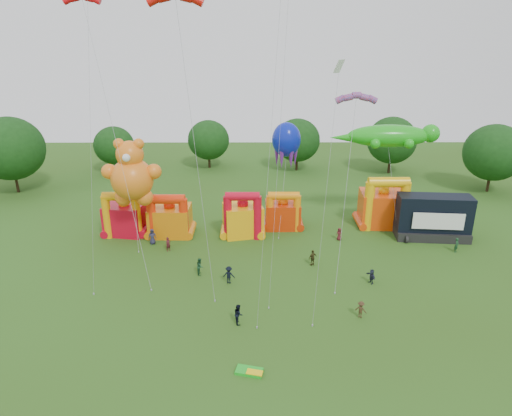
{
  "coord_description": "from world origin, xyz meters",
  "views": [
    {
      "loc": [
        0.09,
        -26.03,
        23.54
      ],
      "look_at": [
        0.31,
        18.0,
        6.87
      ],
      "focal_mm": 32.0,
      "sensor_mm": 36.0,
      "label": 1
    }
  ],
  "objects_px": {
    "teddy_bear_kite": "(132,177)",
    "spectator_0": "(152,237)",
    "stage_trailer": "(433,218)",
    "octopus_kite": "(284,171)",
    "gecko_kite": "(390,155)",
    "bouncy_castle_2": "(243,218)",
    "spectator_4": "(313,258)",
    "bouncy_castle_0": "(125,217)"
  },
  "relations": [
    {
      "from": "teddy_bear_kite",
      "to": "bouncy_castle_2",
      "type": "bearing_deg",
      "value": 14.17
    },
    {
      "from": "bouncy_castle_2",
      "to": "teddy_bear_kite",
      "type": "relative_size",
      "value": 0.46
    },
    {
      "from": "stage_trailer",
      "to": "octopus_kite",
      "type": "height_order",
      "value": "octopus_kite"
    },
    {
      "from": "spectator_4",
      "to": "bouncy_castle_2",
      "type": "bearing_deg",
      "value": -79.43
    },
    {
      "from": "gecko_kite",
      "to": "octopus_kite",
      "type": "xyz_separation_m",
      "value": [
        -13.15,
        1.1,
        -2.43
      ]
    },
    {
      "from": "bouncy_castle_0",
      "to": "spectator_0",
      "type": "relative_size",
      "value": 3.07
    },
    {
      "from": "bouncy_castle_2",
      "to": "spectator_0",
      "type": "bearing_deg",
      "value": -166.63
    },
    {
      "from": "bouncy_castle_2",
      "to": "gecko_kite",
      "type": "height_order",
      "value": "gecko_kite"
    },
    {
      "from": "spectator_0",
      "to": "octopus_kite",
      "type": "bearing_deg",
      "value": 9.35
    },
    {
      "from": "stage_trailer",
      "to": "octopus_kite",
      "type": "distance_m",
      "value": 19.26
    },
    {
      "from": "stage_trailer",
      "to": "bouncy_castle_2",
      "type": "bearing_deg",
      "value": 177.78
    },
    {
      "from": "bouncy_castle_0",
      "to": "spectator_0",
      "type": "xyz_separation_m",
      "value": [
        3.98,
        -3.05,
        -1.31
      ]
    },
    {
      "from": "teddy_bear_kite",
      "to": "gecko_kite",
      "type": "xyz_separation_m",
      "value": [
        30.86,
        6.05,
        1.06
      ]
    },
    {
      "from": "bouncy_castle_2",
      "to": "octopus_kite",
      "type": "bearing_deg",
      "value": 37.13
    },
    {
      "from": "bouncy_castle_2",
      "to": "stage_trailer",
      "type": "xyz_separation_m",
      "value": [
        23.37,
        -0.91,
        0.34
      ]
    },
    {
      "from": "teddy_bear_kite",
      "to": "gecko_kite",
      "type": "relative_size",
      "value": 0.95
    },
    {
      "from": "teddy_bear_kite",
      "to": "octopus_kite",
      "type": "bearing_deg",
      "value": 21.98
    },
    {
      "from": "stage_trailer",
      "to": "teddy_bear_kite",
      "type": "distance_m",
      "value": 36.32
    },
    {
      "from": "bouncy_castle_2",
      "to": "teddy_bear_kite",
      "type": "distance_m",
      "value": 14.23
    },
    {
      "from": "gecko_kite",
      "to": "spectator_0",
      "type": "xyz_separation_m",
      "value": [
        -29.29,
        -5.49,
        -8.64
      ]
    },
    {
      "from": "gecko_kite",
      "to": "octopus_kite",
      "type": "relative_size",
      "value": 1.03
    },
    {
      "from": "bouncy_castle_0",
      "to": "octopus_kite",
      "type": "xyz_separation_m",
      "value": [
        20.12,
        3.55,
        4.91
      ]
    },
    {
      "from": "gecko_kite",
      "to": "stage_trailer",
      "type": "bearing_deg",
      "value": -37.84
    },
    {
      "from": "stage_trailer",
      "to": "gecko_kite",
      "type": "bearing_deg",
      "value": 142.16
    },
    {
      "from": "stage_trailer",
      "to": "gecko_kite",
      "type": "xyz_separation_m",
      "value": [
        -4.92,
        3.82,
        6.95
      ]
    },
    {
      "from": "gecko_kite",
      "to": "spectator_0",
      "type": "bearing_deg",
      "value": -169.38
    },
    {
      "from": "stage_trailer",
      "to": "octopus_kite",
      "type": "xyz_separation_m",
      "value": [
        -18.07,
        4.92,
        4.52
      ]
    },
    {
      "from": "teddy_bear_kite",
      "to": "octopus_kite",
      "type": "height_order",
      "value": "octopus_kite"
    },
    {
      "from": "teddy_bear_kite",
      "to": "gecko_kite",
      "type": "bearing_deg",
      "value": 11.08
    },
    {
      "from": "octopus_kite",
      "to": "spectator_4",
      "type": "relative_size",
      "value": 7.31
    },
    {
      "from": "bouncy_castle_0",
      "to": "spectator_0",
      "type": "bearing_deg",
      "value": -37.45
    },
    {
      "from": "spectator_4",
      "to": "stage_trailer",
      "type": "bearing_deg",
      "value": 171.74
    },
    {
      "from": "bouncy_castle_2",
      "to": "stage_trailer",
      "type": "relative_size",
      "value": 0.68
    },
    {
      "from": "bouncy_castle_2",
      "to": "spectator_4",
      "type": "relative_size",
      "value": 3.34
    },
    {
      "from": "teddy_bear_kite",
      "to": "spectator_0",
      "type": "distance_m",
      "value": 7.77
    },
    {
      "from": "bouncy_castle_2",
      "to": "octopus_kite",
      "type": "height_order",
      "value": "octopus_kite"
    },
    {
      "from": "bouncy_castle_0",
      "to": "stage_trailer",
      "type": "bearing_deg",
      "value": -2.06
    },
    {
      "from": "stage_trailer",
      "to": "gecko_kite",
      "type": "height_order",
      "value": "gecko_kite"
    },
    {
      "from": "bouncy_castle_0",
      "to": "teddy_bear_kite",
      "type": "distance_m",
      "value": 7.63
    },
    {
      "from": "octopus_kite",
      "to": "spectator_0",
      "type": "height_order",
      "value": "octopus_kite"
    },
    {
      "from": "stage_trailer",
      "to": "spectator_0",
      "type": "relative_size",
      "value": 4.64
    },
    {
      "from": "gecko_kite",
      "to": "teddy_bear_kite",
      "type": "bearing_deg",
      "value": -168.92
    }
  ]
}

